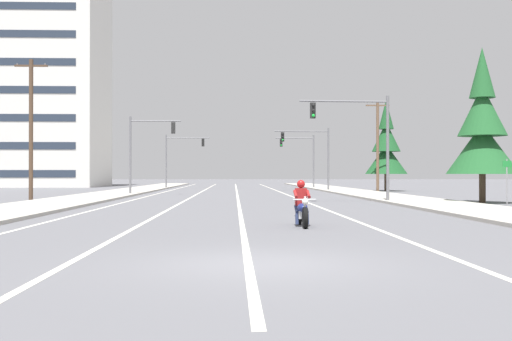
% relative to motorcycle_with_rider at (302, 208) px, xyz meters
% --- Properties ---
extents(ground_plane, '(400.00, 400.00, 0.00)m').
position_rel_motorcycle_with_rider_xyz_m(ground_plane, '(-1.66, -8.34, -0.59)').
color(ground_plane, '#5B5B60').
extents(lane_stripe_center, '(0.16, 100.00, 0.01)m').
position_rel_motorcycle_with_rider_xyz_m(lane_stripe_center, '(-1.87, 36.66, -0.58)').
color(lane_stripe_center, beige).
rests_on(lane_stripe_center, ground).
extents(lane_stripe_left, '(0.16, 100.00, 0.01)m').
position_rel_motorcycle_with_rider_xyz_m(lane_stripe_left, '(-5.17, 36.66, -0.58)').
color(lane_stripe_left, beige).
rests_on(lane_stripe_left, ground).
extents(lane_stripe_right, '(0.16, 100.00, 0.01)m').
position_rel_motorcycle_with_rider_xyz_m(lane_stripe_right, '(2.14, 36.66, -0.58)').
color(lane_stripe_right, beige).
rests_on(lane_stripe_right, ground).
extents(lane_stripe_far_left, '(0.16, 100.00, 0.01)m').
position_rel_motorcycle_with_rider_xyz_m(lane_stripe_far_left, '(-8.54, 36.66, -0.58)').
color(lane_stripe_far_left, beige).
rests_on(lane_stripe_far_left, ground).
extents(sidewalk_kerb_right, '(4.40, 110.00, 0.14)m').
position_rel_motorcycle_with_rider_xyz_m(sidewalk_kerb_right, '(8.52, 31.66, -0.52)').
color(sidewalk_kerb_right, '#ADA89E').
rests_on(sidewalk_kerb_right, ground).
extents(sidewalk_kerb_left, '(4.40, 110.00, 0.14)m').
position_rel_motorcycle_with_rider_xyz_m(sidewalk_kerb_left, '(-11.84, 31.66, -0.52)').
color(sidewalk_kerb_left, '#ADA89E').
rests_on(sidewalk_kerb_left, ground).
extents(motorcycle_with_rider, '(0.70, 2.19, 1.46)m').
position_rel_motorcycle_with_rider_xyz_m(motorcycle_with_rider, '(0.00, 0.00, 0.00)').
color(motorcycle_with_rider, black).
rests_on(motorcycle_with_rider, ground).
extents(traffic_signal_near_right, '(5.26, 0.58, 6.20)m').
position_rel_motorcycle_with_rider_xyz_m(traffic_signal_near_right, '(5.27, 16.56, 3.54)').
color(traffic_signal_near_right, slate).
rests_on(traffic_signal_near_right, ground).
extents(traffic_signal_near_left, '(4.08, 0.37, 6.20)m').
position_rel_motorcycle_with_rider_xyz_m(traffic_signal_near_left, '(-9.19, 30.50, 3.46)').
color(traffic_signal_near_left, slate).
rests_on(traffic_signal_near_left, ground).
extents(traffic_signal_mid_right, '(5.43, 0.59, 6.20)m').
position_rel_motorcycle_with_rider_xyz_m(traffic_signal_mid_right, '(5.59, 42.30, 3.55)').
color(traffic_signal_mid_right, slate).
rests_on(traffic_signal_mid_right, ground).
extents(traffic_signal_mid_left, '(5.10, 0.38, 6.20)m').
position_rel_motorcycle_with_rider_xyz_m(traffic_signal_mid_left, '(-8.50, 53.63, 3.53)').
color(traffic_signal_mid_left, slate).
rests_on(traffic_signal_mid_left, ground).
extents(traffic_signal_far_right, '(4.52, 0.37, 6.20)m').
position_rel_motorcycle_with_rider_xyz_m(traffic_signal_far_right, '(5.84, 53.63, 3.49)').
color(traffic_signal_far_right, slate).
rests_on(traffic_signal_far_right, ground).
extents(utility_pole_left_near, '(2.06, 0.26, 8.86)m').
position_rel_motorcycle_with_rider_xyz_m(utility_pole_left_near, '(-14.87, 20.39, 4.04)').
color(utility_pole_left_near, '#4C3828').
rests_on(utility_pole_left_near, ground).
extents(utility_pole_right_far, '(2.18, 0.26, 8.36)m').
position_rel_motorcycle_with_rider_xyz_m(utility_pole_right_far, '(11.05, 37.96, 3.80)').
color(utility_pole_right_far, brown).
rests_on(utility_pole_right_far, ground).
extents(conifer_tree_right_verge_near, '(4.06, 4.06, 8.93)m').
position_rel_motorcycle_with_rider_xyz_m(conifer_tree_right_verge_near, '(12.08, 15.97, 3.51)').
color(conifer_tree_right_verge_near, '#423023').
rests_on(conifer_tree_right_verge_near, ground).
extents(conifer_tree_right_verge_far, '(4.09, 4.09, 9.00)m').
position_rel_motorcycle_with_rider_xyz_m(conifer_tree_right_verge_far, '(12.77, 41.84, 3.54)').
color(conifer_tree_right_verge_far, '#4C3828').
rests_on(conifer_tree_right_verge_far, ground).
extents(apartment_building_far_left_block, '(21.25, 14.60, 27.70)m').
position_rel_motorcycle_with_rider_xyz_m(apartment_building_far_left_block, '(-30.25, 65.47, 13.27)').
color(apartment_building_far_left_block, silver).
rests_on(apartment_building_far_left_block, ground).
extents(street_sign, '(0.44, 0.07, 2.40)m').
position_rel_motorcycle_with_rider_xyz_m(street_sign, '(11.29, 10.88, 0.91)').
color(street_sign, gray).
rests_on(street_sign, ground).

